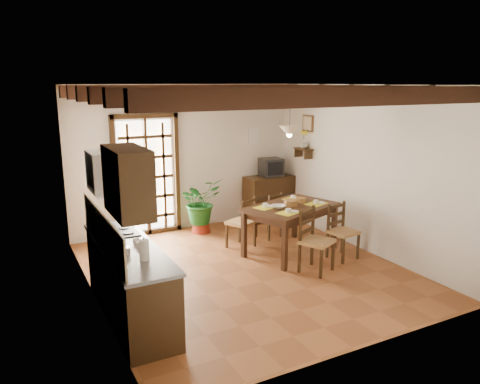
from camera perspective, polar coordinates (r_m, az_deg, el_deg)
ground_plane at (r=7.33m, az=0.76°, el=-9.51°), size 5.00×5.00×0.00m
room_shell at (r=6.84m, az=0.81°, el=4.67°), size 4.52×5.02×2.81m
ceiling_beams at (r=6.76m, az=0.83°, el=12.01°), size 4.50×4.34×0.20m
french_door at (r=8.89m, az=-11.32°, el=2.23°), size 1.26×0.11×2.32m
kitchen_counter at (r=5.98m, az=-13.36°, el=-10.41°), size 0.64×2.25×1.38m
upper_cabinet at (r=4.89m, az=-13.52°, el=1.22°), size 0.35×0.80×0.70m
range_hood at (r=6.11m, az=-16.14°, el=2.33°), size 0.38×0.60×0.54m
counter_items at (r=5.89m, az=-13.83°, el=-5.74°), size 0.50×1.43×0.25m
dining_table at (r=7.88m, az=6.20°, el=-2.41°), size 1.76×1.42×0.83m
chair_near_left at (r=7.28m, az=9.20°, el=-7.26°), size 0.59×0.58×0.98m
chair_near_right at (r=7.90m, az=12.35°, el=-5.90°), size 0.48×0.46×0.91m
chair_far_left at (r=8.21m, az=0.17°, el=-4.84°), size 0.55×0.54×0.92m
chair_far_right at (r=8.76m, az=3.58°, el=-3.82°), size 0.49×0.48×0.86m
table_setting at (r=7.82m, az=6.24°, el=-0.90°), size 1.11×0.74×0.10m
table_bowl at (r=7.67m, az=4.68°, el=-1.78°), size 0.28×0.28×0.05m
sideboard at (r=9.87m, az=3.74°, el=-0.69°), size 1.11×0.53×0.93m
crt_tv at (r=9.72m, az=3.82°, el=3.05°), size 0.45×0.42×0.37m
fuse_box at (r=9.72m, az=1.66°, el=6.83°), size 0.25×0.03×0.32m
plant_pot at (r=9.10m, az=-4.78°, el=-4.22°), size 0.38×0.38×0.23m
potted_plant at (r=8.98m, az=-4.83°, el=-1.41°), size 2.39×2.18×2.26m
wall_shelf at (r=9.35m, az=7.74°, el=4.99°), size 0.20×0.42×0.20m
shelf_vase at (r=9.33m, az=7.76°, el=5.83°), size 0.15×0.15×0.15m
shelf_flowers at (r=9.30m, az=7.80°, el=7.10°), size 0.14×0.14×0.36m
framed_picture at (r=9.33m, az=8.26°, el=8.29°), size 0.03×0.32×0.32m
pendant_lamp at (r=7.71m, az=6.04°, el=7.54°), size 0.36×0.36×0.84m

